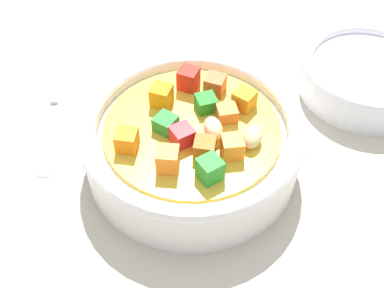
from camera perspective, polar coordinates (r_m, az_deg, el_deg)
ground_plane at (r=42.44cm, az=-0.00°, el=-3.03°), size 140.00×140.00×2.00cm
soup_bowl_main at (r=39.57cm, az=0.03°, el=0.41°), size 18.14×18.14×6.16cm
spoon at (r=48.63cm, az=-16.00°, el=5.29°), size 2.30×22.61×0.82cm
side_bowl_small at (r=49.91cm, az=19.95°, el=7.64°), size 12.79×12.79×3.62cm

